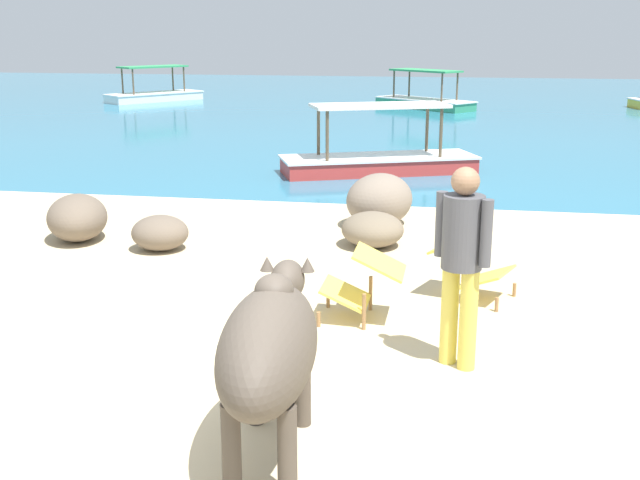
# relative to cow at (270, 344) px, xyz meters

# --- Properties ---
(sand_beach) EXTENTS (18.00, 14.00, 0.04)m
(sand_beach) POSITION_rel_cow_xyz_m (-0.38, 0.32, -0.76)
(sand_beach) COLOR #CCB78E
(sand_beach) RESTS_ON ground
(water_surface) EXTENTS (60.00, 36.00, 0.03)m
(water_surface) POSITION_rel_cow_xyz_m (-0.38, 22.32, -0.78)
(water_surface) COLOR teal
(water_surface) RESTS_ON ground
(cow) EXTENTS (0.74, 2.01, 1.12)m
(cow) POSITION_rel_cow_xyz_m (0.00, 0.00, 0.00)
(cow) COLOR #4C4238
(cow) RESTS_ON sand_beach
(deck_chair_near) EXTENTS (0.77, 0.56, 0.68)m
(deck_chair_near) POSITION_rel_cow_xyz_m (0.28, 2.46, -0.36)
(deck_chair_near) COLOR olive
(deck_chair_near) RESTS_ON sand_beach
(deck_chair_far) EXTENTS (0.91, 0.78, 0.68)m
(deck_chair_far) POSITION_rel_cow_xyz_m (1.29, 3.25, -0.36)
(deck_chair_far) COLOR olive
(deck_chair_far) RESTS_ON sand_beach
(person_standing) EXTENTS (0.43, 0.33, 1.62)m
(person_standing) POSITION_rel_cow_xyz_m (1.16, 1.56, 0.21)
(person_standing) COLOR #DBC64C
(person_standing) RESTS_ON sand_beach
(shore_rock_large) EXTENTS (0.96, 0.98, 0.43)m
(shore_rock_large) POSITION_rel_cow_xyz_m (0.10, 5.00, -0.53)
(shore_rock_large) COLOR #756651
(shore_rock_large) RESTS_ON sand_beach
(shore_rock_medium) EXTENTS (0.73, 0.70, 0.43)m
(shore_rock_medium) POSITION_rel_cow_xyz_m (-2.44, 4.38, -0.53)
(shore_rock_medium) COLOR #6B5B4C
(shore_rock_medium) RESTS_ON sand_beach
(shore_rock_small) EXTENTS (1.22, 1.31, 0.72)m
(shore_rock_small) POSITION_rel_cow_xyz_m (0.08, 6.05, -0.38)
(shore_rock_small) COLOR gray
(shore_rock_small) RESTS_ON sand_beach
(shore_rock_flat) EXTENTS (1.11, 1.27, 0.59)m
(shore_rock_flat) POSITION_rel_cow_xyz_m (-3.65, 4.64, -0.45)
(shore_rock_flat) COLOR #6B5B4C
(shore_rock_flat) RESTS_ON sand_beach
(boat_red) EXTENTS (3.84, 2.44, 1.29)m
(boat_red) POSITION_rel_cow_xyz_m (-0.36, 10.24, -0.49)
(boat_red) COLOR #C63833
(boat_red) RESTS_ON water_surface
(boat_white) EXTENTS (3.14, 3.63, 1.29)m
(boat_white) POSITION_rel_cow_xyz_m (-10.13, 23.70, -0.49)
(boat_white) COLOR white
(boat_white) RESTS_ON water_surface
(boat_green) EXTENTS (3.57, 3.22, 1.29)m
(boat_green) POSITION_rel_cow_xyz_m (-0.07, 22.70, -0.49)
(boat_green) COLOR #338E66
(boat_green) RESTS_ON water_surface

